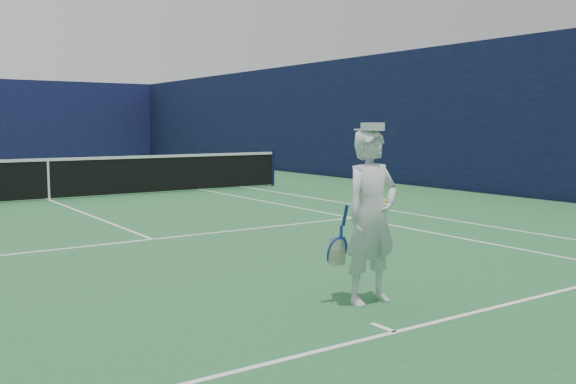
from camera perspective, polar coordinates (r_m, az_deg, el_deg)
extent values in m
plane|color=#266535|center=(16.42, -20.46, -0.68)|extent=(80.00, 80.00, 0.00)
cube|color=white|center=(5.81, 9.50, -12.20)|extent=(11.03, 0.06, 0.01)
cube|color=white|center=(18.48, -3.72, 0.42)|extent=(0.06, 23.83, 0.01)
cube|color=white|center=(17.83, -7.52, 0.17)|extent=(0.06, 23.77, 0.01)
cube|color=white|center=(10.37, -11.97, -4.14)|extent=(8.23, 0.06, 0.01)
cube|color=white|center=(16.42, -20.46, -0.66)|extent=(0.06, 12.80, 0.01)
cube|color=white|center=(5.92, 8.47, -11.85)|extent=(0.06, 0.30, 0.01)
cube|color=#0E1436|center=(21.05, 6.96, 6.51)|extent=(0.12, 36.12, 4.00)
cylinder|color=#141E4C|center=(18.92, -1.36, 2.17)|extent=(0.09, 0.09, 1.07)
cube|color=black|center=(16.37, -20.52, 1.06)|extent=(12.79, 0.02, 0.92)
cube|color=white|center=(16.34, -20.59, 2.70)|extent=(12.79, 0.04, 0.07)
cube|color=white|center=(16.37, -20.52, 0.96)|extent=(0.05, 0.03, 0.94)
imported|color=white|center=(6.52, 7.43, -2.20)|extent=(0.65, 0.44, 1.77)
cylinder|color=white|center=(6.46, 7.54, 5.78)|extent=(0.24, 0.24, 0.08)
cube|color=white|center=(6.55, 6.76, 5.53)|extent=(0.18, 0.10, 0.02)
cylinder|color=navy|center=(6.39, 5.10, -2.08)|extent=(0.04, 0.09, 0.22)
cube|color=navy|center=(6.47, 4.75, -3.60)|extent=(0.02, 0.02, 0.14)
torus|color=navy|center=(6.55, 4.39, -5.29)|extent=(0.30, 0.11, 0.29)
cube|color=beige|center=(6.55, 4.39, -5.29)|extent=(0.22, 0.01, 0.30)
sphere|color=#CCE019|center=(6.76, 8.48, -1.17)|extent=(0.07, 0.07, 0.07)
sphere|color=#CCE019|center=(6.80, 8.64, -0.87)|extent=(0.07, 0.07, 0.07)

